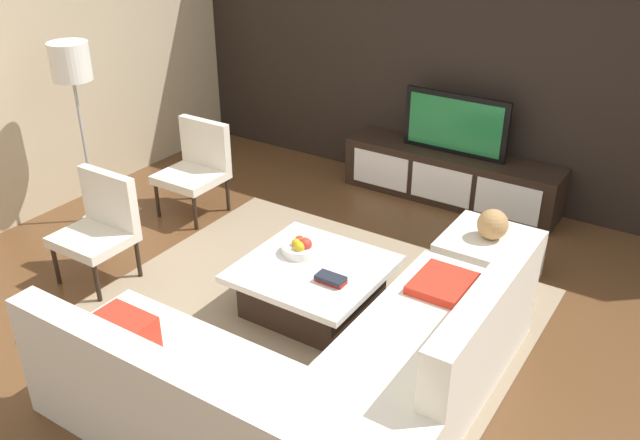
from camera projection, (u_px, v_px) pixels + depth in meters
ground_plane at (317, 320)px, 4.99m from camera, size 14.00×14.00×0.00m
feature_wall_back at (474, 53)px, 6.34m from camera, size 6.40×0.12×2.80m
side_wall_left at (27, 63)px, 6.02m from camera, size 0.12×5.20×2.80m
area_rug at (306, 315)px, 5.04m from camera, size 3.08×2.74×0.01m
media_console at (450, 177)px, 6.65m from camera, size 2.13×0.47×0.50m
television at (455, 124)px, 6.40m from camera, size 1.03×0.06×0.59m
sectional_couch at (313, 381)px, 3.99m from camera, size 2.32×2.43×0.81m
coffee_table at (313, 286)px, 5.02m from camera, size 1.01×0.99×0.38m
accent_chair_near at (101, 221)px, 5.31m from camera, size 0.56×0.50×0.87m
floor_lamp at (72, 72)px, 5.73m from camera, size 0.34×0.34×1.66m
ottoman at (488, 260)px, 5.36m from camera, size 0.70×0.70×0.40m
fruit_bowl at (301, 247)px, 5.07m from camera, size 0.28×0.28×0.14m
accent_chair_far at (197, 163)px, 6.36m from camera, size 0.55×0.54×0.87m
decorative_ball at (493, 224)px, 5.21m from camera, size 0.24×0.24×0.24m
book_stack at (331, 279)px, 4.73m from camera, size 0.21×0.11×0.05m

